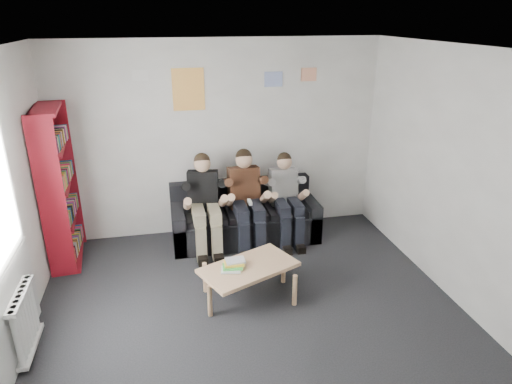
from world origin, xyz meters
TOP-DOWN VIEW (x-y plane):
  - room_shell at (0.00, 0.00)m, footprint 5.00×5.00m
  - sofa at (0.26, 2.12)m, footprint 2.01×0.82m
  - bookshelf at (-2.07, 2.00)m, footprint 0.30×0.89m
  - coffee_table at (0.03, 0.63)m, footprint 1.03×0.56m
  - game_cases at (-0.14, 0.63)m, footprint 0.27×0.25m
  - person_left at (-0.30, 1.93)m, footprint 0.41×0.87m
  - person_middle at (0.26, 1.93)m, footprint 0.42×0.89m
  - person_right at (0.82, 1.93)m, footprint 0.38×0.81m
  - radiator at (-2.15, 0.20)m, footprint 0.10×0.64m
  - window at (-2.22, 0.20)m, footprint 0.05×1.30m
  - poster_large at (-0.40, 2.49)m, footprint 0.42×0.01m
  - poster_blue at (0.75, 2.49)m, footprint 0.25×0.01m
  - poster_pink at (1.25, 2.49)m, footprint 0.22×0.01m
  - poster_sign at (-1.00, 2.49)m, footprint 0.20×0.01m

SIDE VIEW (x-z plane):
  - sofa at x=0.26m, z-range -0.11..0.67m
  - radiator at x=-2.15m, z-range 0.05..0.65m
  - coffee_table at x=0.03m, z-range 0.16..0.57m
  - game_cases at x=-0.14m, z-range 0.41..0.48m
  - person_right at x=0.82m, z-range 0.00..1.22m
  - person_left at x=-0.30m, z-range -0.01..1.28m
  - person_middle at x=0.26m, z-range -0.01..1.29m
  - bookshelf at x=-2.07m, z-range 0.00..1.98m
  - window at x=-2.22m, z-range -0.15..2.21m
  - room_shell at x=0.00m, z-range -1.15..3.85m
  - poster_large at x=-0.40m, z-range 1.77..2.32m
  - poster_blue at x=0.75m, z-range 2.05..2.25m
  - poster_pink at x=1.25m, z-range 2.11..2.29m
  - poster_sign at x=-1.00m, z-range 2.18..2.32m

